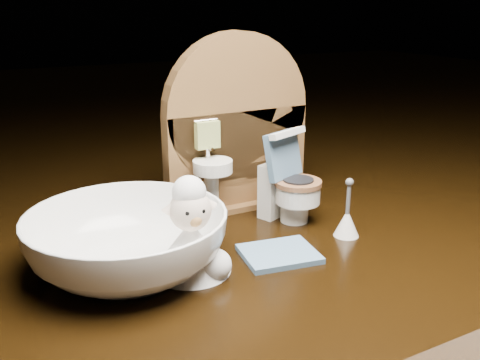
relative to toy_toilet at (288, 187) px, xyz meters
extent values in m
cube|color=black|center=(-0.02, -0.02, -0.08)|extent=(2.50, 2.50, 0.10)
cube|color=brown|center=(-0.02, 0.05, 0.02)|extent=(0.13, 0.02, 0.09)
cylinder|color=brown|center=(-0.02, 0.05, 0.06)|extent=(0.13, 0.02, 0.13)
cube|color=brown|center=(-0.02, 0.05, -0.03)|extent=(0.05, 0.04, 0.01)
cylinder|color=white|center=(-0.06, 0.03, -0.01)|extent=(0.01, 0.01, 0.04)
cylinder|color=white|center=(-0.06, 0.03, 0.02)|extent=(0.03, 0.03, 0.01)
cylinder|color=silver|center=(-0.06, 0.03, 0.03)|extent=(0.00, 0.00, 0.01)
cube|color=#A0AD5B|center=(-0.06, 0.03, 0.04)|extent=(0.02, 0.01, 0.02)
cube|color=brown|center=(0.01, 0.04, 0.02)|extent=(0.02, 0.01, 0.02)
cylinder|color=#F2EC9E|center=(0.01, 0.03, 0.02)|extent=(0.02, 0.02, 0.02)
cylinder|color=white|center=(0.00, -0.01, -0.02)|extent=(0.02, 0.02, 0.02)
cylinder|color=white|center=(0.00, -0.01, 0.00)|extent=(0.04, 0.04, 0.02)
cylinder|color=brown|center=(0.00, -0.01, 0.01)|extent=(0.04, 0.04, 0.00)
cube|color=white|center=(0.00, 0.01, 0.00)|extent=(0.03, 0.02, 0.05)
cube|color=slate|center=(0.00, 0.01, 0.03)|extent=(0.04, 0.03, 0.04)
cube|color=white|center=(0.00, 0.00, 0.05)|extent=(0.04, 0.02, 0.01)
cylinder|color=#A5BE26|center=(0.00, 0.02, 0.02)|extent=(0.01, 0.01, 0.01)
cube|color=slate|center=(-0.04, -0.06, -0.03)|extent=(0.06, 0.05, 0.00)
cone|color=white|center=(0.02, -0.05, -0.02)|extent=(0.02, 0.02, 0.02)
cylinder|color=#59595B|center=(0.02, -0.05, 0.00)|extent=(0.00, 0.00, 0.03)
sphere|color=#59595B|center=(0.02, -0.05, 0.02)|extent=(0.01, 0.01, 0.01)
cone|color=white|center=(-0.11, -0.05, -0.01)|extent=(0.05, 0.05, 0.04)
sphere|color=white|center=(-0.10, -0.06, -0.02)|extent=(0.02, 0.02, 0.02)
sphere|color=white|center=(-0.12, -0.06, -0.02)|extent=(0.02, 0.02, 0.02)
sphere|color=beige|center=(-0.11, -0.05, 0.02)|extent=(0.03, 0.03, 0.03)
sphere|color=#AF7B43|center=(-0.11, -0.06, 0.01)|extent=(0.01, 0.01, 0.01)
sphere|color=white|center=(-0.11, -0.05, 0.03)|extent=(0.02, 0.02, 0.02)
cone|color=beige|center=(-0.12, -0.04, 0.02)|extent=(0.01, 0.01, 0.01)
cone|color=beige|center=(-0.09, -0.05, 0.02)|extent=(0.01, 0.01, 0.01)
sphere|color=black|center=(-0.11, -0.06, 0.02)|extent=(0.00, 0.00, 0.00)
sphere|color=black|center=(-0.10, -0.06, 0.02)|extent=(0.00, 0.00, 0.00)
imported|color=white|center=(-0.14, -0.03, -0.01)|extent=(0.13, 0.13, 0.04)
camera|label=1|loc=(-0.23, -0.35, 0.14)|focal=40.00mm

